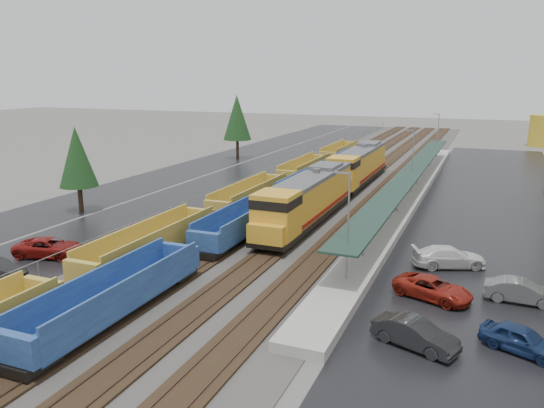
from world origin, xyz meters
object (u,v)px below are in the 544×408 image
Objects in this scene: parked_car_east_b at (433,289)px; locomotive_trail at (358,166)px; well_string_yellow at (209,217)px; parked_car_east_e at (521,292)px; parked_car_west_c at (49,248)px; parked_car_east_c at (449,257)px; well_string_blue at (244,223)px; parked_car_east_a at (415,334)px; parked_car_east_d at (521,340)px; locomotive_lead at (306,199)px.

locomotive_trail is at bearing 41.15° from parked_car_east_b.
well_string_yellow is 24.32× the size of parked_car_east_e.
parked_car_east_c is (29.49, 9.60, 0.03)m from parked_car_west_c.
parked_car_east_e is (22.32, -6.21, -0.50)m from well_string_blue.
parked_car_east_c reaches higher than parked_car_east_a.
well_string_yellow is 26.12× the size of parked_car_east_d.
locomotive_lead reaches higher than parked_car_east_b.
parked_car_east_c is (13.55, -6.69, -1.83)m from locomotive_lead.
parked_car_west_c reaches higher than parked_car_east_d.
well_string_yellow is 4.10m from well_string_blue.
locomotive_lead is 18.69m from parked_car_east_b.
parked_car_east_a is at bearing 149.03° from parked_car_east_e.
locomotive_lead is 22.86m from parked_car_west_c.
well_string_blue is 17.23× the size of parked_car_east_b.
parked_car_west_c is (-11.94, -10.81, -0.48)m from well_string_blue.
locomotive_trail is at bearing 31.20° from parked_car_east_e.
well_string_blue is at bearing -98.59° from locomotive_trail.
locomotive_trail is 37.52m from parked_car_east_e.
parked_car_west_c is 1.00× the size of parked_car_east_c.
locomotive_trail is 4.92× the size of parked_car_east_e.
well_string_yellow is (-8.00, -25.58, -1.39)m from locomotive_trail.
parked_car_east_c is at bearing 45.53° from parked_car_east_e.
parked_car_east_d is (4.49, -11.86, -0.08)m from parked_car_east_c.
well_string_blue is 16.11m from parked_car_west_c.
parked_car_east_c is at bearing 17.46° from parked_car_east_a.
parked_car_west_c is at bearing -137.83° from well_string_blue.
locomotive_lead is 4.04× the size of parked_car_west_c.
locomotive_trail reaches higher than parked_car_west_c.
locomotive_lead is at bearing 67.67° from parked_car_east_d.
parked_car_east_a is at bearing 130.14° from parked_car_east_d.
parked_car_west_c is at bearing -124.13° from well_string_yellow.
locomotive_lead reaches higher than parked_car_west_c.
locomotive_trail is 0.20× the size of well_string_yellow.
locomotive_trail is at bearing 37.74° from parked_car_east_a.
parked_car_east_d is at bearing 179.67° from parked_car_east_e.
well_string_blue is (4.00, -0.90, 0.01)m from well_string_yellow.
locomotive_lead reaches higher than parked_car_east_e.
parked_car_east_b is at bearing -45.29° from locomotive_lead.
well_string_blue is 22.33m from parked_car_east_a.
well_string_blue is 25.63m from parked_car_east_d.
parked_car_east_d is 6.86m from parked_car_east_e.
parked_car_east_e reaches higher than parked_car_east_b.
well_string_yellow is at bearing 73.72° from parked_car_east_a.
parked_car_east_e is (5.24, 1.52, 0.04)m from parked_car_east_b.
parked_car_east_a is (12.88, -41.10, -1.86)m from locomotive_trail.
locomotive_trail is 36.67m from parked_car_east_b.
parked_car_east_c is at bearing 16.08° from parked_car_east_b.
parked_car_east_c is (13.55, -27.69, -1.83)m from locomotive_trail.
parked_car_east_c is at bearing 44.20° from parked_car_east_d.
parked_car_west_c is 31.01m from parked_car_east_c.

